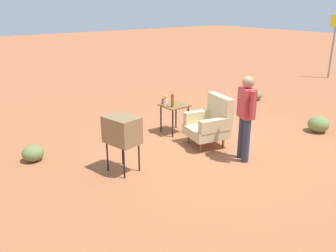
{
  "coord_description": "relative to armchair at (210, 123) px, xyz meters",
  "views": [
    {
      "loc": [
        4.98,
        -4.95,
        2.89
      ],
      "look_at": [
        -0.07,
        -1.13,
        0.65
      ],
      "focal_mm": 37.52,
      "sensor_mm": 36.0,
      "label": 1
    }
  ],
  "objects": [
    {
      "name": "ground_plane",
      "position": [
        0.05,
        0.02,
        -0.5
      ],
      "size": [
        60.0,
        60.0,
        0.0
      ],
      "primitive_type": "plane",
      "color": "#A05B38"
    },
    {
      "name": "armchair",
      "position": [
        0.0,
        0.0,
        0.0
      ],
      "size": [
        0.91,
        0.92,
        1.06
      ],
      "color": "brown",
      "rests_on": "ground"
    },
    {
      "name": "side_table",
      "position": [
        -1.05,
        -0.14,
        0.07
      ],
      "size": [
        0.56,
        0.56,
        0.67
      ],
      "color": "black",
      "rests_on": "ground"
    },
    {
      "name": "tv_on_stand",
      "position": [
        -0.03,
        -2.11,
        0.28
      ],
      "size": [
        0.68,
        0.56,
        1.03
      ],
      "color": "black",
      "rests_on": "ground"
    },
    {
      "name": "person_standing",
      "position": [
        0.94,
        -0.01,
        0.44
      ],
      "size": [
        0.53,
        0.35,
        1.64
      ],
      "color": "#2D3347",
      "rests_on": "ground"
    },
    {
      "name": "road_sign",
      "position": [
        -2.26,
        8.73,
        0.88
      ],
      "size": [
        0.33,
        0.33,
        2.44
      ],
      "color": "gray",
      "rests_on": "ground"
    },
    {
      "name": "bottle_tall_amber",
      "position": [
        -0.93,
        -0.3,
        0.32
      ],
      "size": [
        0.07,
        0.07,
        0.3
      ],
      "primitive_type": "cylinder",
      "color": "brown",
      "rests_on": "side_table"
    },
    {
      "name": "soda_can_red",
      "position": [
        -1.29,
        -0.29,
        0.24
      ],
      "size": [
        0.07,
        0.07,
        0.12
      ],
      "primitive_type": "cylinder",
      "color": "red",
      "rests_on": "side_table"
    },
    {
      "name": "flower_vase",
      "position": [
        -1.08,
        -0.37,
        0.32
      ],
      "size": [
        0.14,
        0.1,
        0.27
      ],
      "color": "silver",
      "rests_on": "side_table"
    },
    {
      "name": "shrub_near",
      "position": [
        -1.81,
        3.69,
        -0.35
      ],
      "size": [
        0.39,
        0.39,
        0.3
      ],
      "primitive_type": "ellipsoid",
      "color": "olive",
      "rests_on": "ground"
    },
    {
      "name": "shrub_mid",
      "position": [
        0.96,
        2.59,
        -0.31
      ],
      "size": [
        0.49,
        0.49,
        0.37
      ],
      "primitive_type": "ellipsoid",
      "color": "olive",
      "rests_on": "ground"
    },
    {
      "name": "shrub_far",
      "position": [
        -1.46,
        -3.28,
        -0.34
      ],
      "size": [
        0.4,
        0.4,
        0.31
      ],
      "primitive_type": "ellipsoid",
      "color": "olive",
      "rests_on": "ground"
    }
  ]
}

